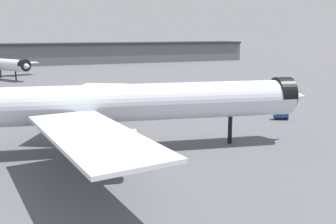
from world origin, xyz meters
TOP-DOWN VIEW (x-y plane):
  - ground at (0.00, 0.00)m, footprint 900.00×900.00m
  - airliner_near_gate at (1.97, -0.63)m, footprint 69.75×63.68m
  - terminal_building at (-16.01, 188.20)m, footprint 260.48×52.52m
  - service_truck_front at (4.78, 41.53)m, footprint 5.96×4.23m
  - baggage_tug_wing at (41.59, 13.24)m, footprint 3.53×2.68m

SIDE VIEW (x-z plane):
  - ground at x=0.00m, z-range 0.00..0.00m
  - baggage_tug_wing at x=41.59m, z-range 0.05..1.90m
  - service_truck_front at x=4.78m, z-range 0.09..3.09m
  - terminal_building at x=-16.01m, z-range -6.34..19.86m
  - airliner_near_gate at x=1.97m, z-range -1.09..17.20m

